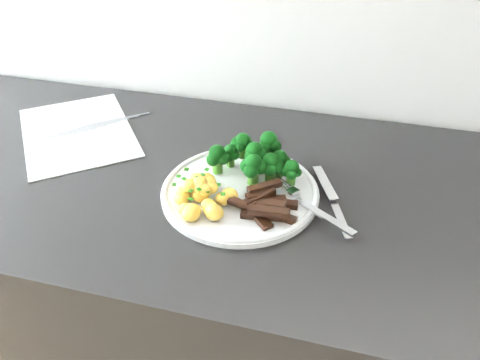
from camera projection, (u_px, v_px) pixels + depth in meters
counter at (210, 331)px, 1.09m from camera, size 2.37×0.59×0.89m
recipe_paper at (78, 132)px, 0.97m from camera, size 0.35×0.37×0.00m
plate at (240, 191)px, 0.79m from camera, size 0.27×0.27×0.02m
broccoli at (257, 157)px, 0.81m from camera, size 0.17×0.11×0.07m
potatoes at (203, 196)px, 0.75m from camera, size 0.10×0.11×0.04m
beef_strips at (266, 205)px, 0.74m from camera, size 0.12×0.11×0.03m
fork at (312, 207)px, 0.74m from camera, size 0.16×0.13×0.02m
knife at (335, 209)px, 0.75m from camera, size 0.08×0.18×0.02m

